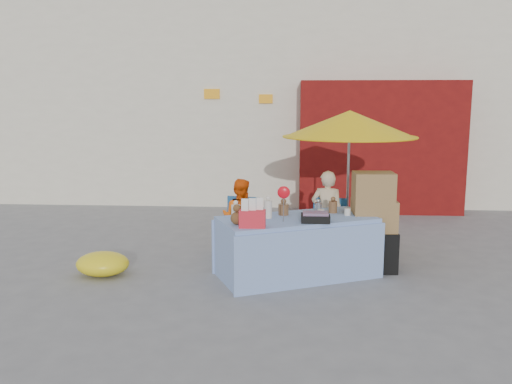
# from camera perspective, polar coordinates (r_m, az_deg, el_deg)

# --- Properties ---
(ground) EXTENTS (80.00, 80.00, 0.00)m
(ground) POSITION_cam_1_polar(r_m,az_deg,el_deg) (7.02, 0.04, -8.92)
(ground) COLOR slate
(ground) RESTS_ON ground
(backdrop) EXTENTS (14.00, 8.00, 7.80)m
(backdrop) POSITION_cam_1_polar(r_m,az_deg,el_deg) (14.17, 4.20, 13.20)
(backdrop) COLOR silver
(backdrop) RESTS_ON ground
(market_table) EXTENTS (2.20, 1.66, 1.21)m
(market_table) POSITION_cam_1_polar(r_m,az_deg,el_deg) (6.96, 4.27, -5.70)
(market_table) COLOR #7F99CB
(market_table) RESTS_ON ground
(chair_left) EXTENTS (0.57, 0.56, 0.85)m
(chair_left) POSITION_cam_1_polar(r_m,az_deg,el_deg) (7.78, -1.75, -5.07)
(chair_left) COLOR #1E528B
(chair_left) RESTS_ON ground
(chair_right) EXTENTS (0.57, 0.56, 0.85)m
(chair_right) POSITION_cam_1_polar(r_m,az_deg,el_deg) (7.77, 7.51, -5.18)
(chair_right) COLOR #1E528B
(chair_right) RESTS_ON ground
(vendor_orange) EXTENTS (0.62, 0.53, 1.12)m
(vendor_orange) POSITION_cam_1_polar(r_m,az_deg,el_deg) (7.84, -1.69, -2.65)
(vendor_orange) COLOR #FF5B0D
(vendor_orange) RESTS_ON ground
(vendor_beige) EXTENTS (0.51, 0.39, 1.25)m
(vendor_beige) POSITION_cam_1_polar(r_m,az_deg,el_deg) (7.81, 7.48, -2.30)
(vendor_beige) COLOR beige
(vendor_beige) RESTS_ON ground
(umbrella) EXTENTS (1.90, 1.90, 2.09)m
(umbrella) POSITION_cam_1_polar(r_m,az_deg,el_deg) (7.82, 9.83, 7.02)
(umbrella) COLOR gray
(umbrella) RESTS_ON ground
(box_stack) EXTENTS (0.61, 0.51, 1.31)m
(box_stack) POSITION_cam_1_polar(r_m,az_deg,el_deg) (7.30, 12.23, -3.46)
(box_stack) COLOR black
(box_stack) RESTS_ON ground
(tarp_bundle) EXTENTS (0.81, 0.72, 0.31)m
(tarp_bundle) POSITION_cam_1_polar(r_m,az_deg,el_deg) (7.30, -15.84, -7.28)
(tarp_bundle) COLOR yellow
(tarp_bundle) RESTS_ON ground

